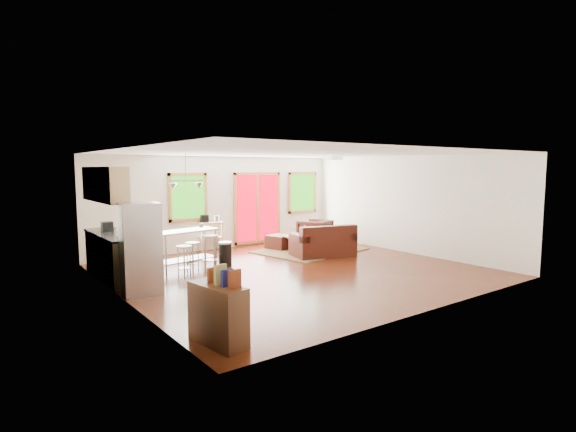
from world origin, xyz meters
TOP-DOWN VIEW (x-y plane):
  - floor at (0.00, 0.00)m, footprint 7.50×7.00m
  - ceiling at (0.00, 0.00)m, footprint 7.50×7.00m
  - back_wall at (0.00, 3.51)m, footprint 7.50×0.02m
  - left_wall at (-3.76, 0.00)m, footprint 0.02×7.00m
  - right_wall at (3.76, 0.00)m, footprint 0.02×7.00m
  - front_wall at (0.00, -3.51)m, footprint 7.50×0.02m
  - window_left at (-1.00, 3.46)m, footprint 1.10×0.05m
  - french_doors at (1.20, 3.46)m, footprint 1.60×0.05m
  - window_right at (2.90, 3.46)m, footprint 1.10×0.05m
  - rug at (1.79, 1.69)m, footprint 3.07×2.57m
  - loveseat at (1.56, 0.88)m, footprint 1.72×1.22m
  - coffee_table at (1.68, 1.94)m, footprint 1.09×0.72m
  - armchair at (2.43, 2.28)m, footprint 1.06×1.03m
  - ottoman at (1.25, 2.41)m, footprint 0.75×0.75m
  - vase at (1.78, 1.87)m, footprint 0.20×0.20m
  - book at (1.93, 1.94)m, footprint 0.22×0.06m
  - cabinets at (-3.49, 1.70)m, footprint 0.64×2.24m
  - refrigerator at (-3.34, 0.26)m, footprint 0.74×0.72m
  - island at (-1.91, 1.54)m, footprint 1.49×0.79m
  - cup at (-1.63, 1.36)m, footprint 0.13×0.11m
  - bar_stool_a at (-2.26, 0.85)m, footprint 0.42×0.42m
  - bar_stool_b at (-1.89, 1.25)m, footprint 0.41×0.41m
  - bar_stool_c at (-1.53, 1.14)m, footprint 0.49×0.49m
  - trash_can at (-1.03, 1.36)m, footprint 0.40×0.40m
  - kitchen_cart at (-0.43, 3.35)m, footprint 0.73×0.54m
  - bookshelf at (-3.35, -2.73)m, footprint 0.48×0.93m
  - ceiling_flush at (1.60, 0.60)m, footprint 0.35×0.35m
  - pendant_light at (-1.90, 1.50)m, footprint 0.80×0.18m

SIDE VIEW (x-z plane):
  - floor at x=0.00m, z-range -0.02..0.00m
  - rug at x=1.79m, z-range 0.00..0.03m
  - ottoman at x=1.25m, z-range 0.00..0.40m
  - trash_can at x=-1.03m, z-range 0.00..0.57m
  - loveseat at x=1.56m, z-range -0.09..0.74m
  - coffee_table at x=1.68m, z-range 0.15..0.56m
  - bookshelf at x=-3.35m, z-range -0.11..0.93m
  - armchair at x=2.43m, z-range 0.00..0.85m
  - bar_stool_b at x=-1.89m, z-range 0.16..0.82m
  - bar_stool_a at x=-2.26m, z-range 0.17..0.84m
  - vase at x=1.78m, z-range 0.36..0.66m
  - book at x=1.93m, z-range 0.40..0.70m
  - bar_stool_c at x=-1.53m, z-range 0.19..0.99m
  - island at x=-1.91m, z-range 0.17..1.07m
  - kitchen_cart at x=-0.43m, z-range 0.18..1.19m
  - refrigerator at x=-3.34m, z-range 0.00..1.66m
  - cabinets at x=-3.49m, z-range -0.22..2.08m
  - cup at x=-1.63m, z-range 0.95..1.07m
  - french_doors at x=1.20m, z-range 0.05..2.15m
  - back_wall at x=0.00m, z-range 0.00..2.60m
  - left_wall at x=-3.76m, z-range 0.00..2.60m
  - right_wall at x=3.76m, z-range 0.00..2.60m
  - front_wall at x=0.00m, z-range 0.00..2.60m
  - window_left at x=-1.00m, z-range 0.85..2.15m
  - window_right at x=2.90m, z-range 0.85..2.15m
  - pendant_light at x=-1.90m, z-range 1.50..2.29m
  - ceiling_flush at x=1.60m, z-range 2.47..2.59m
  - ceiling at x=0.00m, z-range 2.60..2.62m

